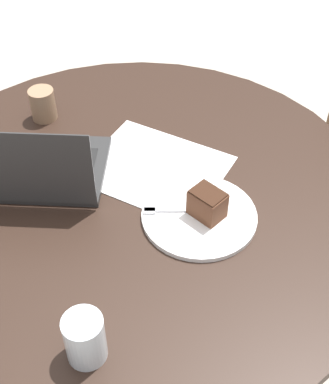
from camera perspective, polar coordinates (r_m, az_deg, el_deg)
name	(u,v)px	position (r m, az deg, el deg)	size (l,w,h in m)	color
ground_plane	(141,342)	(1.86, -2.57, -15.72)	(12.00, 12.00, 0.00)	#B7AD9E
dining_table	(134,230)	(1.40, -3.28, -4.03)	(1.22, 1.22, 0.70)	black
paper_document	(155,168)	(1.36, -1.02, 2.54)	(0.40, 0.36, 0.00)	white
plate	(199,216)	(1.24, 3.72, -2.55)	(0.27, 0.27, 0.01)	white
cake_slice	(207,204)	(1.21, 4.59, -1.25)	(0.10, 0.09, 0.07)	brown
fork	(172,210)	(1.24, 0.85, -1.92)	(0.17, 0.05, 0.00)	silver
coffee_glass	(43,104)	(1.55, -12.85, 9.11)	(0.07, 0.07, 0.09)	#997556
water_glass	(85,338)	(1.00, -8.49, -15.19)	(0.08, 0.08, 0.10)	silver
laptop	(40,168)	(1.35, -13.19, 2.52)	(0.35, 0.30, 0.22)	#2D2D2D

